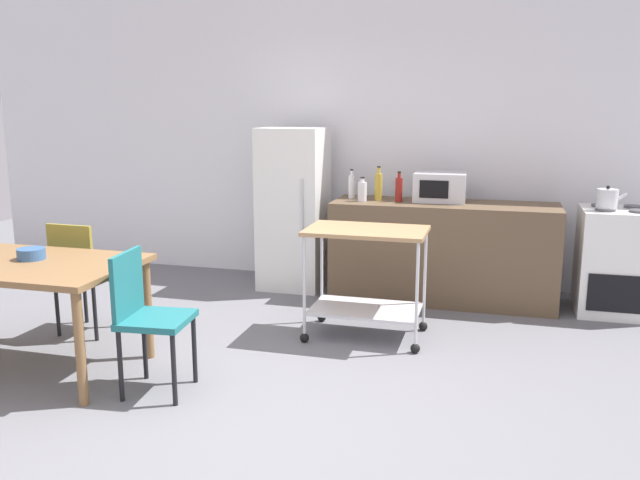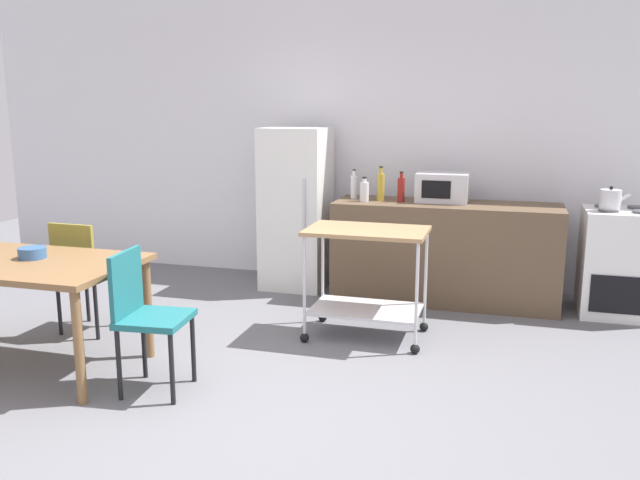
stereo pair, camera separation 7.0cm
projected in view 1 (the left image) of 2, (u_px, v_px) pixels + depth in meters
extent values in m
plane|color=slate|center=(245.00, 413.00, 3.82)|extent=(12.00, 12.00, 0.00)
cube|color=white|center=(361.00, 136.00, 6.55)|extent=(8.40, 0.12, 2.90)
cube|color=brown|center=(443.00, 252.00, 5.95)|extent=(2.00, 0.64, 0.90)
cube|color=brown|center=(21.00, 264.00, 4.33)|extent=(1.50, 0.90, 0.04)
cylinder|color=brown|center=(80.00, 349.00, 3.86)|extent=(0.06, 0.06, 0.71)
cylinder|color=brown|center=(148.00, 310.00, 4.60)|extent=(0.06, 0.06, 0.71)
cube|color=#1E666B|center=(157.00, 320.00, 4.02)|extent=(0.44, 0.44, 0.04)
cube|color=#1E666B|center=(127.00, 284.00, 4.01)|extent=(0.07, 0.38, 0.40)
cylinder|color=black|center=(174.00, 370.00, 3.88)|extent=(0.03, 0.03, 0.45)
cylinder|color=black|center=(194.00, 349.00, 4.21)|extent=(0.03, 0.03, 0.45)
cylinder|color=black|center=(120.00, 366.00, 3.94)|extent=(0.03, 0.03, 0.45)
cylinder|color=black|center=(145.00, 346.00, 4.26)|extent=(0.03, 0.03, 0.45)
cube|color=olive|center=(87.00, 274.00, 5.11)|extent=(0.41, 0.41, 0.04)
cube|color=olive|center=(70.00, 251.00, 4.90)|extent=(0.38, 0.04, 0.40)
cylinder|color=black|center=(121.00, 300.00, 5.27)|extent=(0.03, 0.03, 0.45)
cylinder|color=black|center=(85.00, 296.00, 5.37)|extent=(0.03, 0.03, 0.45)
cylinder|color=black|center=(95.00, 312.00, 4.95)|extent=(0.03, 0.03, 0.45)
cylinder|color=black|center=(57.00, 308.00, 5.05)|extent=(0.03, 0.03, 0.45)
cube|color=white|center=(615.00, 261.00, 5.60)|extent=(0.60, 0.60, 0.90)
cube|color=black|center=(618.00, 294.00, 5.35)|extent=(0.48, 0.01, 0.32)
cylinder|color=#47474C|center=(605.00, 210.00, 5.42)|extent=(0.16, 0.16, 0.02)
cylinder|color=#47474C|center=(639.00, 211.00, 5.35)|extent=(0.16, 0.16, 0.02)
cylinder|color=#47474C|center=(601.00, 206.00, 5.65)|extent=(0.16, 0.16, 0.02)
cylinder|color=#47474C|center=(634.00, 207.00, 5.58)|extent=(0.16, 0.16, 0.02)
cube|color=white|center=(294.00, 208.00, 6.35)|extent=(0.60, 0.60, 1.55)
cylinder|color=silver|center=(302.00, 206.00, 5.99)|extent=(0.02, 0.02, 0.50)
cube|color=#A37A51|center=(367.00, 231.00, 4.92)|extent=(0.90, 0.56, 0.03)
cube|color=silver|center=(365.00, 309.00, 5.05)|extent=(0.83, 0.52, 0.02)
cylinder|color=silver|center=(304.00, 285.00, 4.87)|extent=(0.02, 0.02, 0.76)
sphere|color=black|center=(304.00, 338.00, 4.96)|extent=(0.07, 0.07, 0.07)
cylinder|color=silver|center=(417.00, 293.00, 4.66)|extent=(0.02, 0.02, 0.76)
sphere|color=black|center=(415.00, 348.00, 4.74)|extent=(0.07, 0.07, 0.07)
cylinder|color=silver|center=(321.00, 269.00, 5.34)|extent=(0.02, 0.02, 0.76)
sphere|color=black|center=(321.00, 317.00, 5.43)|extent=(0.07, 0.07, 0.07)
cylinder|color=silver|center=(425.00, 276.00, 5.13)|extent=(0.02, 0.02, 0.76)
sphere|color=black|center=(423.00, 326.00, 5.21)|extent=(0.07, 0.07, 0.07)
cylinder|color=silver|center=(352.00, 187.00, 6.13)|extent=(0.06, 0.06, 0.22)
cylinder|color=silver|center=(352.00, 173.00, 6.10)|extent=(0.03, 0.03, 0.04)
cylinder|color=black|center=(352.00, 170.00, 6.10)|extent=(0.03, 0.03, 0.01)
cylinder|color=silver|center=(362.00, 192.00, 5.96)|extent=(0.08, 0.08, 0.17)
cylinder|color=silver|center=(362.00, 180.00, 5.94)|extent=(0.04, 0.04, 0.04)
cylinder|color=black|center=(362.00, 178.00, 5.93)|extent=(0.04, 0.04, 0.01)
cylinder|color=gold|center=(378.00, 187.00, 6.00)|extent=(0.07, 0.07, 0.24)
cylinder|color=gold|center=(379.00, 171.00, 5.97)|extent=(0.03, 0.03, 0.06)
cylinder|color=black|center=(379.00, 167.00, 5.96)|extent=(0.04, 0.04, 0.01)
cylinder|color=maroon|center=(399.00, 190.00, 5.93)|extent=(0.07, 0.07, 0.21)
cylinder|color=maroon|center=(399.00, 175.00, 5.91)|extent=(0.03, 0.03, 0.05)
cylinder|color=black|center=(399.00, 172.00, 5.90)|extent=(0.03, 0.03, 0.01)
cube|color=silver|center=(440.00, 187.00, 5.93)|extent=(0.46, 0.34, 0.26)
cube|color=black|center=(434.00, 189.00, 5.78)|extent=(0.25, 0.01, 0.16)
cylinder|color=#33598C|center=(31.00, 254.00, 4.38)|extent=(0.18, 0.18, 0.07)
cylinder|color=silver|center=(607.00, 199.00, 5.42)|extent=(0.17, 0.17, 0.16)
sphere|color=black|center=(608.00, 187.00, 5.40)|extent=(0.03, 0.03, 0.03)
cylinder|color=silver|center=(622.00, 196.00, 5.39)|extent=(0.08, 0.02, 0.07)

